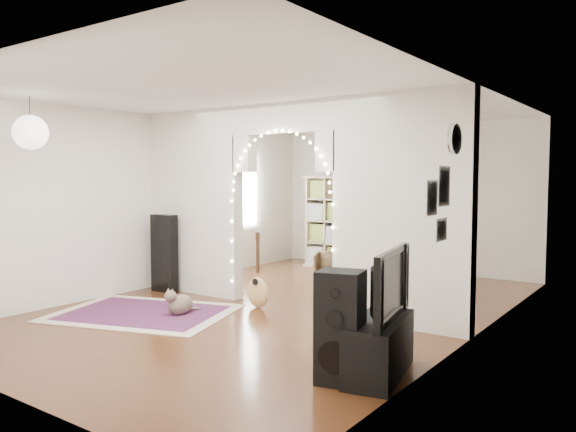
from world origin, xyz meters
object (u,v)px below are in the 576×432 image
Objects in this scene: dining_table at (376,234)px; bookcase at (349,222)px; dining_chair_left at (333,268)px; floor_speaker at (340,327)px; dining_chair_right at (391,279)px; acoustic_guitar at (258,280)px; media_console at (379,348)px.

bookcase is at bearing 172.45° from dining_table.
dining_chair_left is (0.06, -1.65, -0.42)m from dining_table.
dining_chair_left is at bearing 108.90° from floor_speaker.
bookcase reaches higher than dining_chair_right.
dining_chair_left is (-0.04, 1.98, -0.11)m from acoustic_guitar.
floor_speaker is 6.12m from bookcase.
media_console is at bearing 48.21° from floor_speaker.
acoustic_guitar is 0.65× the size of dining_table.
acoustic_guitar is 1.99m from dining_chair_left.
media_console is at bearing -71.78° from dining_table.
bookcase is 0.61m from dining_table.
dining_table is at bearing 67.82° from dining_chair_left.
bookcase is 1.33× the size of dining_table.
media_console reaches higher than dining_chair_right.
acoustic_guitar is 0.85× the size of media_console.
floor_speaker is 1.69× the size of dining_chair_left.
media_console is 0.57× the size of bookcase.
media_console is (0.19, 0.35, -0.23)m from floor_speaker.
dining_table reaches higher than dining_chair_left.
media_console is at bearing -24.18° from acoustic_guitar.
dining_chair_right is at bearing -62.07° from bookcase.
acoustic_guitar is at bearing 138.92° from media_console.
floor_speaker is at bearing -32.20° from acoustic_guitar.
media_console is 0.76× the size of dining_table.
floor_speaker is 0.55× the size of bookcase.
media_console is (2.46, -1.38, -0.12)m from acoustic_guitar.
floor_speaker is 0.46m from media_console.
media_console is 4.19m from dining_chair_left.
bookcase is (-2.94, 5.35, 0.40)m from floor_speaker.
dining_chair_right is (1.07, -0.10, -0.04)m from dining_chair_left.
floor_speaker reaches higher than media_console.
dining_chair_left is at bearing 165.52° from dining_chair_right.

